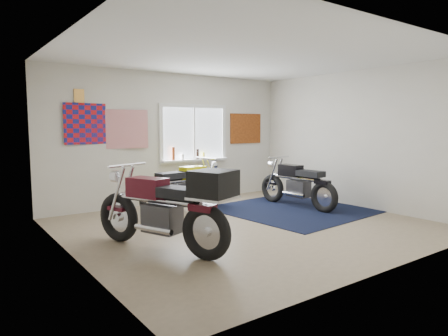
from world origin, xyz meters
TOP-DOWN VIEW (x-y plane):
  - ground at (0.00, 0.00)m, footprint 5.50×5.50m
  - room_shell at (0.00, 0.00)m, footprint 5.50×5.50m
  - navy_rug at (1.46, 0.44)m, footprint 2.71×2.80m
  - window_assembly at (0.50, 2.47)m, footprint 1.66×0.17m
  - oil_bottles at (0.25, 2.40)m, footprint 0.81×0.07m
  - flag_display at (-1.90, 2.48)m, footprint 1.60×0.10m
  - triumph_poster at (1.95, 2.48)m, footprint 0.90×0.03m
  - yellow_triumph at (-0.29, 1.50)m, footprint 2.00×0.60m
  - black_chrome_bike at (1.73, 0.57)m, footprint 0.59×1.93m
  - maroon_tourer at (-1.69, -0.49)m, footprint 1.14×2.12m

SIDE VIEW (x-z plane):
  - ground at x=0.00m, z-range 0.00..0.00m
  - navy_rug at x=1.46m, z-range 0.00..0.01m
  - black_chrome_bike at x=1.73m, z-range -0.06..0.93m
  - yellow_triumph at x=-0.29m, z-range -0.06..0.94m
  - maroon_tourer at x=-1.69m, z-range 0.02..1.13m
  - oil_bottles at x=0.25m, z-range 0.87..1.15m
  - window_assembly at x=0.50m, z-range 0.74..2.00m
  - triumph_poster at x=1.95m, z-range 1.20..1.90m
  - room_shell at x=0.00m, z-range -1.11..4.39m
  - flag_display at x=-1.90m, z-range 1.56..2.73m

